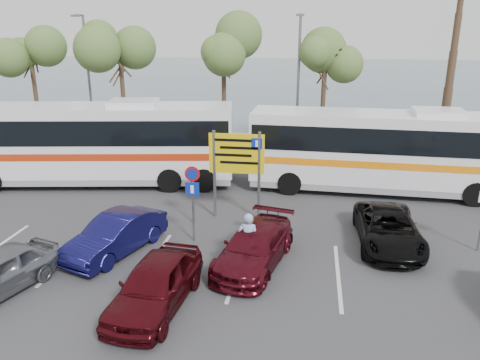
# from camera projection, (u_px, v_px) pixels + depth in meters

# --- Properties ---
(ground) EXTENTS (120.00, 120.00, 0.00)m
(ground) POSITION_uv_depth(u_px,v_px,m) (194.00, 251.00, 16.33)
(ground) COLOR #37383A
(ground) RESTS_ON ground
(kerb_strip) EXTENTS (44.00, 2.40, 0.15)m
(kerb_strip) POSITION_uv_depth(u_px,v_px,m) (248.00, 150.00, 29.46)
(kerb_strip) COLOR gray
(kerb_strip) RESTS_ON ground
(seawall) EXTENTS (48.00, 0.80, 0.60)m
(seawall) POSITION_uv_depth(u_px,v_px,m) (252.00, 139.00, 31.27)
(seawall) COLOR gray
(seawall) RESTS_ON ground
(sea) EXTENTS (140.00, 140.00, 0.00)m
(sea) POSITION_uv_depth(u_px,v_px,m) (288.00, 77.00, 72.69)
(sea) COLOR #3A535E
(sea) RESTS_ON ground
(tree_far_left) EXTENTS (3.20, 3.20, 7.60)m
(tree_far_left) POSITION_uv_depth(u_px,v_px,m) (29.00, 45.00, 29.51)
(tree_far_left) COLOR #382619
(tree_far_left) RESTS_ON kerb_strip
(tree_left) EXTENTS (3.20, 3.20, 7.20)m
(tree_left) POSITION_uv_depth(u_px,v_px,m) (120.00, 51.00, 28.75)
(tree_left) COLOR #382619
(tree_left) RESTS_ON kerb_strip
(tree_mid) EXTENTS (3.20, 3.20, 8.00)m
(tree_mid) POSITION_uv_depth(u_px,v_px,m) (223.00, 41.00, 27.62)
(tree_mid) COLOR #382619
(tree_mid) RESTS_ON kerb_strip
(tree_right) EXTENTS (3.20, 3.20, 7.40)m
(tree_right) POSITION_uv_depth(u_px,v_px,m) (326.00, 50.00, 26.92)
(tree_right) COLOR #382619
(tree_right) RESTS_ON kerb_strip
(street_lamp_left) EXTENTS (0.45, 1.15, 8.01)m
(street_lamp_left) POSITION_uv_depth(u_px,v_px,m) (88.00, 75.00, 29.03)
(street_lamp_left) COLOR slate
(street_lamp_left) RESTS_ON kerb_strip
(street_lamp_right) EXTENTS (0.45, 1.15, 8.01)m
(street_lamp_right) POSITION_uv_depth(u_px,v_px,m) (298.00, 78.00, 27.17)
(street_lamp_right) COLOR slate
(street_lamp_right) RESTS_ON kerb_strip
(direction_sign) EXTENTS (2.20, 0.12, 3.60)m
(direction_sign) POSITION_uv_depth(u_px,v_px,m) (237.00, 160.00, 18.44)
(direction_sign) COLOR slate
(direction_sign) RESTS_ON ground
(sign_no_stop) EXTENTS (0.60, 0.08, 2.35)m
(sign_no_stop) POSITION_uv_depth(u_px,v_px,m) (193.00, 185.00, 18.17)
(sign_no_stop) COLOR slate
(sign_no_stop) RESTS_ON ground
(sign_parking) EXTENTS (0.50, 0.07, 2.25)m
(sign_parking) POSITION_uv_depth(u_px,v_px,m) (193.00, 203.00, 16.65)
(sign_parking) COLOR slate
(sign_parking) RESTS_ON ground
(lane_markings) EXTENTS (12.02, 4.20, 0.01)m
(lane_markings) POSITION_uv_depth(u_px,v_px,m) (154.00, 262.00, 15.56)
(lane_markings) COLOR silver
(lane_markings) RESTS_ON ground
(coach_bus_left) EXTENTS (13.60, 4.94, 4.15)m
(coach_bus_left) POSITION_uv_depth(u_px,v_px,m) (95.00, 146.00, 22.77)
(coach_bus_left) COLOR white
(coach_bus_left) RESTS_ON ground
(coach_bus_right) EXTENTS (12.85, 3.19, 3.98)m
(coach_bus_right) POSITION_uv_depth(u_px,v_px,m) (389.00, 154.00, 21.62)
(coach_bus_right) COLOR white
(coach_bus_right) RESTS_ON ground
(car_blue) EXTENTS (2.66, 4.30, 1.34)m
(car_blue) POSITION_uv_depth(u_px,v_px,m) (116.00, 235.00, 16.00)
(car_blue) COLOR #0F0E43
(car_blue) RESTS_ON ground
(car_maroon) EXTENTS (2.68, 4.67, 1.27)m
(car_maroon) POSITION_uv_depth(u_px,v_px,m) (254.00, 247.00, 15.20)
(car_maroon) COLOR #4F0D18
(car_maroon) RESTS_ON ground
(car_red) EXTENTS (2.05, 4.27, 1.41)m
(car_red) POSITION_uv_depth(u_px,v_px,m) (155.00, 284.00, 12.86)
(car_red) COLOR #45090F
(car_red) RESTS_ON ground
(suv_black) EXTENTS (2.16, 4.55, 1.26)m
(suv_black) POSITION_uv_depth(u_px,v_px,m) (388.00, 229.00, 16.59)
(suv_black) COLOR black
(suv_black) RESTS_ON ground
(pedestrian_near) EXTENTS (0.68, 0.45, 1.83)m
(pedestrian_near) POSITION_uv_depth(u_px,v_px,m) (248.00, 240.00, 15.06)
(pedestrian_near) COLOR #92A9D5
(pedestrian_near) RESTS_ON ground
(pedestrian_far) EXTENTS (0.90, 1.03, 1.80)m
(pedestrian_far) POSITION_uv_depth(u_px,v_px,m) (472.00, 183.00, 20.59)
(pedestrian_far) COLOR #303349
(pedestrian_far) RESTS_ON ground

